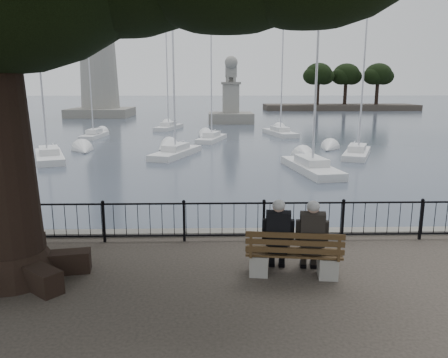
{
  "coord_description": "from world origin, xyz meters",
  "views": [
    {
      "loc": [
        -0.25,
        -7.97,
        3.86
      ],
      "look_at": [
        0.0,
        2.5,
        1.6
      ],
      "focal_mm": 35.0,
      "sensor_mm": 36.0,
      "label": 1
    }
  ],
  "objects_px": {
    "lighthouse": "(97,37)",
    "lion_monument": "(231,106)",
    "person_left": "(278,239)",
    "bench": "(293,259)",
    "person_right": "(311,240)"
  },
  "relations": [
    {
      "from": "lighthouse",
      "to": "lion_monument",
      "type": "relative_size",
      "value": 3.35
    },
    {
      "from": "lighthouse",
      "to": "person_left",
      "type": "bearing_deg",
      "value": -72.77
    },
    {
      "from": "lion_monument",
      "to": "lighthouse",
      "type": "bearing_deg",
      "value": 148.9
    },
    {
      "from": "person_left",
      "to": "lion_monument",
      "type": "relative_size",
      "value": 0.19
    },
    {
      "from": "bench",
      "to": "lion_monument",
      "type": "bearing_deg",
      "value": 89.28
    },
    {
      "from": "lighthouse",
      "to": "person_right",
      "type": "bearing_deg",
      "value": -72.22
    },
    {
      "from": "person_left",
      "to": "person_right",
      "type": "xyz_separation_m",
      "value": [
        0.67,
        -0.09,
        0.0
      ]
    },
    {
      "from": "bench",
      "to": "person_right",
      "type": "distance_m",
      "value": 0.54
    },
    {
      "from": "person_left",
      "to": "lion_monument",
      "type": "distance_m",
      "value": 49.41
    },
    {
      "from": "person_left",
      "to": "person_right",
      "type": "height_order",
      "value": "same"
    },
    {
      "from": "bench",
      "to": "person_left",
      "type": "relative_size",
      "value": 1.23
    },
    {
      "from": "lighthouse",
      "to": "lion_monument",
      "type": "distance_m",
      "value": 25.37
    },
    {
      "from": "person_right",
      "to": "lighthouse",
      "type": "relative_size",
      "value": 0.06
    },
    {
      "from": "bench",
      "to": "person_left",
      "type": "bearing_deg",
      "value": 153.58
    },
    {
      "from": "lighthouse",
      "to": "lion_monument",
      "type": "height_order",
      "value": "lighthouse"
    }
  ]
}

